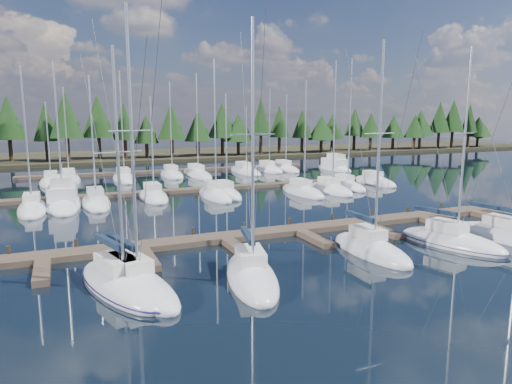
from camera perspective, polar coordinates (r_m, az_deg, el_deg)
name	(u,v)px	position (r m, az deg, el deg)	size (l,w,h in m)	color
ground	(240,205)	(46.69, -2.01, -1.62)	(260.00, 260.00, 0.00)	black
far_shore	(142,155)	(104.40, -14.10, 4.46)	(220.00, 30.00, 0.60)	#2F2A1A
main_dock	(300,231)	(35.45, 5.46, -4.92)	(44.00, 6.13, 0.90)	brown
back_docks	(190,179)	(65.06, -8.29, 1.64)	(50.00, 21.80, 0.40)	brown
front_sailboat_0	(135,283)	(25.32, -14.93, -10.96)	(4.71, 9.24, 15.07)	silver
front_sailboat_1	(121,284)	(25.52, -16.55, -10.93)	(5.18, 9.41, 13.15)	silver
front_sailboat_2	(252,275)	(25.60, -0.56, -10.39)	(4.35, 8.28, 14.66)	silver
front_sailboat_3	(371,249)	(31.35, 14.13, -6.92)	(2.56, 7.65, 14.39)	silver
front_sailboat_4	(451,241)	(35.07, 23.20, -5.68)	(4.96, 8.54, 14.27)	silver
front_sailboat_5	(512,238)	(38.06, 29.32, -4.98)	(3.65, 9.79, 14.15)	silver
back_sailboat_rows	(201,183)	(60.39, -6.93, 1.13)	(43.75, 30.89, 16.59)	silver
motor_yacht_left	(63,201)	(49.89, -22.94, -1.01)	(4.06, 10.42, 5.12)	silver
motor_yacht_right	(334,167)	(78.06, 9.76, 3.12)	(3.04, 8.99, 4.49)	silver
tree_line	(138,123)	(94.00, -14.56, 8.30)	(183.87, 11.61, 13.83)	black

